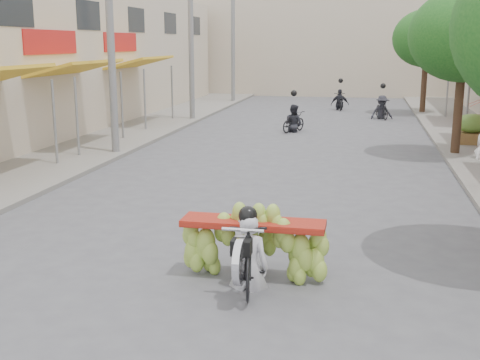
% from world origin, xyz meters
% --- Properties ---
extents(ground, '(120.00, 120.00, 0.00)m').
position_xyz_m(ground, '(0.00, 0.00, 0.00)').
color(ground, '#505055').
rests_on(ground, ground).
extents(sidewalk_left, '(4.00, 60.00, 0.12)m').
position_xyz_m(sidewalk_left, '(-7.00, 15.00, 0.06)').
color(sidewalk_left, slate).
rests_on(sidewalk_left, ground).
extents(far_building, '(20.00, 6.00, 7.00)m').
position_xyz_m(far_building, '(0.00, 38.00, 3.50)').
color(far_building, '#C5B59B').
rests_on(far_building, ground).
extents(utility_pole_mid, '(0.60, 0.24, 8.00)m').
position_xyz_m(utility_pole_mid, '(-5.40, 12.00, 4.03)').
color(utility_pole_mid, slate).
rests_on(utility_pole_mid, ground).
extents(utility_pole_far, '(0.60, 0.24, 8.00)m').
position_xyz_m(utility_pole_far, '(-5.40, 21.00, 4.03)').
color(utility_pole_far, slate).
rests_on(utility_pole_far, ground).
extents(utility_pole_back, '(0.60, 0.24, 8.00)m').
position_xyz_m(utility_pole_back, '(-5.40, 30.00, 4.03)').
color(utility_pole_back, slate).
rests_on(utility_pole_back, ground).
extents(street_tree_mid, '(3.40, 3.40, 5.25)m').
position_xyz_m(street_tree_mid, '(5.40, 14.00, 3.78)').
color(street_tree_mid, '#3A2719').
rests_on(street_tree_mid, ground).
extents(street_tree_far, '(3.40, 3.40, 5.25)m').
position_xyz_m(street_tree_far, '(5.40, 26.00, 3.78)').
color(street_tree_far, '#3A2719').
rests_on(street_tree_far, ground).
extents(produce_crate_far, '(1.20, 0.88, 1.16)m').
position_xyz_m(produce_crate_far, '(6.20, 16.00, 0.71)').
color(produce_crate_far, brown).
rests_on(produce_crate_far, ground).
extents(banana_motorbike, '(2.20, 1.96, 2.12)m').
position_xyz_m(banana_motorbike, '(0.88, 2.35, 0.71)').
color(banana_motorbike, black).
rests_on(banana_motorbike, ground).
extents(bg_motorbike_a, '(1.11, 1.56, 1.95)m').
position_xyz_m(bg_motorbike_a, '(-0.35, 18.38, 0.77)').
color(bg_motorbike_a, black).
rests_on(bg_motorbike_a, ground).
extents(bg_motorbike_b, '(1.17, 1.74, 1.95)m').
position_xyz_m(bg_motorbike_b, '(3.31, 23.48, 0.85)').
color(bg_motorbike_b, black).
rests_on(bg_motorbike_b, ground).
extents(bg_motorbike_c, '(1.03, 1.61, 1.95)m').
position_xyz_m(bg_motorbike_c, '(1.17, 27.15, 0.81)').
color(bg_motorbike_c, black).
rests_on(bg_motorbike_c, ground).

